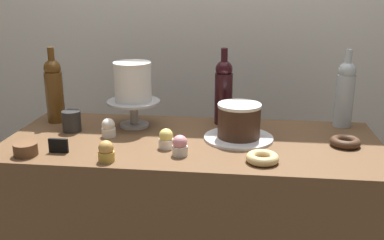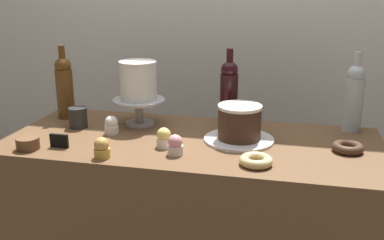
% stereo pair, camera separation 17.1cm
% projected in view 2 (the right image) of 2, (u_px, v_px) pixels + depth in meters
% --- Properties ---
extents(back_wall, '(6.00, 0.05, 2.60)m').
position_uv_depth(back_wall, '(228.00, 18.00, 2.44)').
color(back_wall, silver).
rests_on(back_wall, ground_plane).
extents(cake_stand_pedestal, '(0.22, 0.22, 0.11)m').
position_uv_depth(cake_stand_pedestal, '(139.00, 107.00, 1.90)').
color(cake_stand_pedestal, '#B2B2B7').
rests_on(cake_stand_pedestal, display_counter).
extents(white_layer_cake, '(0.16, 0.16, 0.16)m').
position_uv_depth(white_layer_cake, '(138.00, 80.00, 1.87)').
color(white_layer_cake, white).
rests_on(white_layer_cake, cake_stand_pedestal).
extents(silver_serving_platter, '(0.27, 0.27, 0.01)m').
position_uv_depth(silver_serving_platter, '(239.00, 139.00, 1.72)').
color(silver_serving_platter, white).
rests_on(silver_serving_platter, display_counter).
extents(chocolate_round_cake, '(0.17, 0.17, 0.13)m').
position_uv_depth(chocolate_round_cake, '(240.00, 122.00, 1.70)').
color(chocolate_round_cake, '#3D2619').
rests_on(chocolate_round_cake, silver_serving_platter).
extents(wine_bottle_clear, '(0.08, 0.08, 0.33)m').
position_uv_depth(wine_bottle_clear, '(354.00, 97.00, 1.80)').
color(wine_bottle_clear, '#B2BCC1').
rests_on(wine_bottle_clear, display_counter).
extents(wine_bottle_dark_red, '(0.08, 0.08, 0.33)m').
position_uv_depth(wine_bottle_dark_red, '(229.00, 92.00, 1.88)').
color(wine_bottle_dark_red, black).
rests_on(wine_bottle_dark_red, display_counter).
extents(wine_bottle_amber, '(0.08, 0.08, 0.33)m').
position_uv_depth(wine_bottle_amber, '(65.00, 86.00, 1.98)').
color(wine_bottle_amber, '#5B3814').
rests_on(wine_bottle_amber, display_counter).
extents(cupcake_vanilla, '(0.06, 0.06, 0.07)m').
position_uv_depth(cupcake_vanilla, '(111.00, 126.00, 1.79)').
color(cupcake_vanilla, white).
rests_on(cupcake_vanilla, display_counter).
extents(cupcake_caramel, '(0.06, 0.06, 0.07)m').
position_uv_depth(cupcake_caramel, '(102.00, 148.00, 1.55)').
color(cupcake_caramel, gold).
rests_on(cupcake_caramel, display_counter).
extents(cupcake_lemon, '(0.06, 0.06, 0.07)m').
position_uv_depth(cupcake_lemon, '(164.00, 138.00, 1.65)').
color(cupcake_lemon, white).
rests_on(cupcake_lemon, display_counter).
extents(cupcake_strawberry, '(0.06, 0.06, 0.07)m').
position_uv_depth(cupcake_strawberry, '(175.00, 145.00, 1.58)').
color(cupcake_strawberry, white).
rests_on(cupcake_strawberry, display_counter).
extents(donut_chocolate, '(0.11, 0.11, 0.03)m').
position_uv_depth(donut_chocolate, '(348.00, 148.00, 1.61)').
color(donut_chocolate, '#472D1E').
rests_on(donut_chocolate, display_counter).
extents(donut_glazed, '(0.11, 0.11, 0.03)m').
position_uv_depth(donut_glazed, '(256.00, 161.00, 1.49)').
color(donut_glazed, '#E0C17F').
rests_on(donut_glazed, display_counter).
extents(cookie_stack, '(0.08, 0.08, 0.04)m').
position_uv_depth(cookie_stack, '(28.00, 143.00, 1.63)').
color(cookie_stack, brown).
rests_on(cookie_stack, display_counter).
extents(price_sign_chalkboard, '(0.07, 0.01, 0.05)m').
position_uv_depth(price_sign_chalkboard, '(59.00, 141.00, 1.65)').
color(price_sign_chalkboard, black).
rests_on(price_sign_chalkboard, display_counter).
extents(coffee_cup_ceramic, '(0.08, 0.08, 0.08)m').
position_uv_depth(coffee_cup_ceramic, '(78.00, 118.00, 1.87)').
color(coffee_cup_ceramic, '#282828').
rests_on(coffee_cup_ceramic, display_counter).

